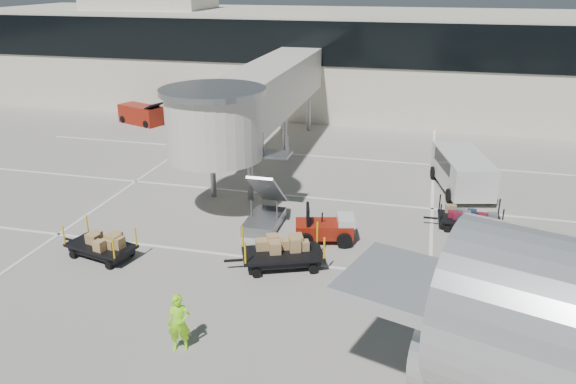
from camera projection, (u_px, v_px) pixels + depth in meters
name	position (u px, v px, depth m)	size (l,w,h in m)	color
ground	(263.00, 286.00, 20.72)	(140.00, 140.00, 0.00)	#AFA99C
lane_markings	(301.00, 194.00, 29.30)	(40.00, 30.00, 0.02)	white
terminal	(361.00, 60.00, 46.36)	(64.00, 12.11, 15.20)	beige
jet_bridge	(256.00, 99.00, 31.15)	(5.70, 20.40, 6.03)	beige
baggage_tug	(326.00, 228.00, 23.99)	(2.69, 2.07, 1.62)	maroon
suitcase_cart	(469.00, 219.00, 25.23)	(3.37, 1.44, 1.31)	black
box_cart_near	(280.00, 253.00, 21.81)	(3.87, 2.62, 1.51)	black
box_cart_far	(96.00, 244.00, 22.70)	(3.50, 2.00, 1.34)	black
ground_worker	(179.00, 323.00, 16.89)	(0.69, 0.45, 1.90)	#84E818
minivan	(462.00, 168.00, 29.56)	(3.24, 5.53, 1.97)	silver
belt_loader	(141.00, 115.00, 42.90)	(4.06, 2.70, 1.84)	maroon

